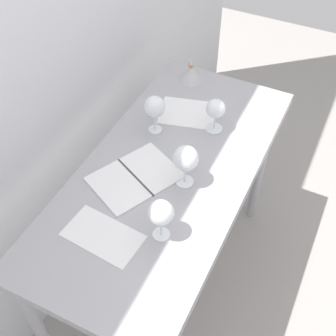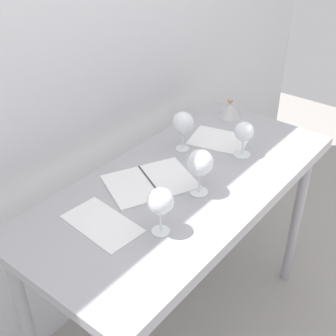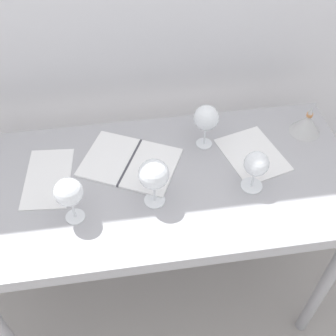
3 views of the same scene
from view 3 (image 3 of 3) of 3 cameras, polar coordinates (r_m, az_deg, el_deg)
The scene contains 11 objects.
ground_plane at distance 2.22m, azimuth -0.81°, elevation -16.81°, with size 6.00×6.00×0.00m, color #9E9994.
back_wall at distance 1.61m, azimuth -3.91°, elevation 21.53°, with size 3.80×0.04×2.60m, color silver.
steel_counter at distance 1.54m, azimuth -1.09°, elevation -4.16°, with size 1.40×0.65×0.90m.
wine_glass_far_right at distance 1.50m, azimuth 5.24°, elevation 6.72°, with size 0.09×0.09×0.18m.
wine_glass_near_right at distance 1.39m, azimuth 11.96°, elevation 0.41°, with size 0.08×0.08×0.16m.
wine_glass_near_left at distance 1.30m, azimuth -13.40°, elevation -3.34°, with size 0.09×0.09×0.17m.
wine_glass_near_center at distance 1.30m, azimuth -1.97°, elevation -0.99°, with size 0.10×0.10×0.18m.
open_notebook at distance 1.52m, azimuth -5.22°, elevation 0.78°, with size 0.40×0.36×0.01m.
tasting_sheet_upper at distance 1.57m, azimuth 11.47°, elevation 1.84°, with size 0.19×0.25×0.00m, color white.
tasting_sheet_lower at distance 1.52m, azimuth -16.06°, elevation -1.30°, with size 0.16×0.28×0.00m, color white.
decanter_funnel at distance 1.69m, azimuth 18.42°, elevation 5.76°, with size 0.12×0.12×0.12m.
Camera 3 is at (-0.11, -0.95, 2.01)m, focal length 44.64 mm.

